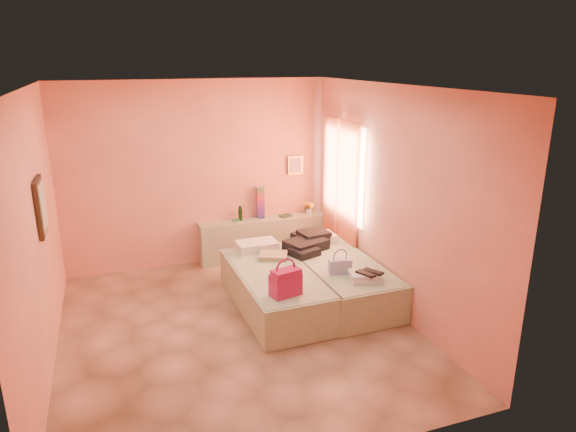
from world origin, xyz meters
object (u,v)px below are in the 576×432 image
at_px(bed_right, 339,279).
at_px(magenta_handbag, 286,282).
at_px(headboard_ledge, 264,238).
at_px(water_bottle, 240,213).
at_px(green_book, 286,216).
at_px(flower_vase, 309,207).
at_px(towel_stack, 366,276).
at_px(blue_handbag, 340,266).
at_px(bed_left, 275,289).

xyz_separation_m(bed_right, magenta_handbag, (-1.00, -0.69, 0.41)).
distance_m(headboard_ledge, magenta_handbag, 2.46).
bearing_deg(water_bottle, green_book, -4.74).
bearing_deg(flower_vase, magenta_handbag, -117.66).
xyz_separation_m(bed_right, towel_stack, (0.05, -0.64, 0.30)).
bearing_deg(magenta_handbag, green_book, 57.52).
relative_size(headboard_ledge, magenta_handbag, 5.98).
height_order(magenta_handbag, blue_handbag, magenta_handbag).
xyz_separation_m(headboard_ledge, magenta_handbag, (-0.47, -2.39, 0.34)).
height_order(bed_right, towel_stack, towel_stack).
height_order(bed_left, bed_right, same).
xyz_separation_m(green_book, blue_handbag, (0.01, -2.02, -0.07)).
distance_m(flower_vase, blue_handbag, 2.06).
xyz_separation_m(bed_right, water_bottle, (-0.89, 1.75, 0.51)).
distance_m(water_bottle, flower_vase, 1.14).
relative_size(bed_left, bed_right, 1.00).
xyz_separation_m(headboard_ledge, flower_vase, (0.77, -0.02, 0.45)).
bearing_deg(headboard_ledge, magenta_handbag, -101.20).
xyz_separation_m(green_book, flower_vase, (0.41, -0.00, 0.11)).
bearing_deg(magenta_handbag, bed_right, 21.72).
bearing_deg(bed_left, flower_vase, 54.59).
relative_size(bed_right, blue_handbag, 7.02).
distance_m(headboard_ledge, flower_vase, 0.89).
xyz_separation_m(water_bottle, magenta_handbag, (-0.11, -2.44, -0.10)).
distance_m(bed_left, flower_vase, 2.10).
bearing_deg(blue_handbag, headboard_ledge, 111.02).
bearing_deg(blue_handbag, bed_left, 166.43).
bearing_deg(flower_vase, water_bottle, 176.75).
height_order(water_bottle, flower_vase, flower_vase).
height_order(green_book, flower_vase, flower_vase).
height_order(bed_left, water_bottle, water_bottle).
xyz_separation_m(bed_right, green_book, (-0.16, 1.68, 0.42)).
relative_size(bed_right, magenta_handbag, 5.84).
xyz_separation_m(headboard_ledge, water_bottle, (-0.36, 0.05, 0.44)).
xyz_separation_m(bed_left, blue_handbag, (0.75, -0.34, 0.34)).
distance_m(bed_left, blue_handbag, 0.89).
bearing_deg(green_book, blue_handbag, -105.98).
height_order(headboard_ledge, bed_left, headboard_ledge).
relative_size(bed_right, towel_stack, 5.71).
xyz_separation_m(magenta_handbag, towel_stack, (1.05, 0.05, -0.11)).
relative_size(bed_right, flower_vase, 8.10).
relative_size(headboard_ledge, towel_stack, 5.86).
relative_size(water_bottle, magenta_handbag, 0.65).
distance_m(bed_right, towel_stack, 0.71).
relative_size(bed_left, green_book, 11.02).
bearing_deg(towel_stack, headboard_ledge, 103.85).
relative_size(bed_left, water_bottle, 9.04).
bearing_deg(green_book, bed_left, -129.97).
xyz_separation_m(flower_vase, towel_stack, (-0.19, -2.32, -0.22)).
height_order(water_bottle, magenta_handbag, water_bottle).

